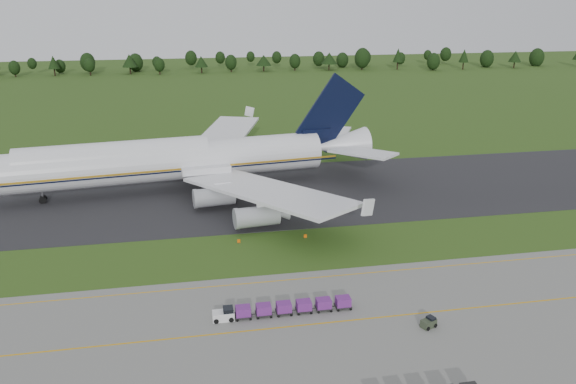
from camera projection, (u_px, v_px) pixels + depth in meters
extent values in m
plane|color=#294615|center=(300.00, 249.00, 91.47)|extent=(600.00, 600.00, 0.00)
cube|color=slate|center=(364.00, 383.00, 59.92)|extent=(300.00, 52.00, 0.06)
cube|color=black|center=(273.00, 193.00, 117.44)|extent=(300.00, 40.00, 0.08)
cube|color=#C98F0B|center=(335.00, 322.00, 71.04)|extent=(300.00, 0.25, 0.01)
cube|color=#C98F0B|center=(314.00, 278.00, 82.17)|extent=(120.00, 0.20, 0.01)
cylinder|color=black|center=(15.00, 74.00, 283.70)|extent=(0.70, 0.70, 3.00)
sphere|color=black|center=(14.00, 68.00, 282.68)|extent=(5.49, 5.49, 5.49)
cylinder|color=black|center=(55.00, 72.00, 286.82)|extent=(0.70, 0.70, 3.67)
cone|color=black|center=(53.00, 62.00, 285.12)|extent=(5.65, 5.65, 6.53)
cylinder|color=black|center=(90.00, 72.00, 288.67)|extent=(0.70, 0.70, 3.39)
sphere|color=black|center=(90.00, 65.00, 287.51)|extent=(5.37, 5.37, 5.37)
cylinder|color=black|center=(130.00, 71.00, 293.41)|extent=(0.70, 0.70, 3.69)
cone|color=black|center=(129.00, 61.00, 291.71)|extent=(7.73, 7.73, 6.56)
cylinder|color=black|center=(160.00, 71.00, 291.90)|extent=(0.70, 0.70, 3.29)
sphere|color=black|center=(159.00, 65.00, 290.78)|extent=(5.58, 5.58, 5.58)
cylinder|color=black|center=(202.00, 70.00, 297.26)|extent=(0.70, 0.70, 3.22)
cone|color=black|center=(201.00, 61.00, 295.78)|extent=(6.97, 6.97, 5.72)
cylinder|color=black|center=(231.00, 69.00, 301.66)|extent=(0.70, 0.70, 3.35)
sphere|color=black|center=(231.00, 62.00, 300.51)|extent=(6.22, 6.22, 6.22)
cylinder|color=black|center=(264.00, 68.00, 303.96)|extent=(0.70, 0.70, 3.16)
cone|color=black|center=(264.00, 60.00, 302.50)|extent=(8.32, 8.32, 5.62)
cylinder|color=black|center=(295.00, 68.00, 306.73)|extent=(0.70, 0.70, 3.37)
sphere|color=black|center=(295.00, 61.00, 305.58)|extent=(6.06, 6.06, 6.06)
cylinder|color=black|center=(329.00, 67.00, 309.25)|extent=(0.70, 0.70, 3.43)
cone|color=black|center=(329.00, 58.00, 307.67)|extent=(8.80, 8.80, 6.10)
cylinder|color=black|center=(362.00, 66.00, 310.33)|extent=(0.70, 0.70, 4.18)
sphere|color=black|center=(362.00, 58.00, 308.91)|extent=(8.49, 8.49, 8.49)
cylinder|color=black|center=(397.00, 66.00, 311.24)|extent=(0.70, 0.70, 4.19)
cone|color=black|center=(398.00, 55.00, 309.31)|extent=(5.45, 5.45, 7.44)
cylinder|color=black|center=(433.00, 67.00, 307.97)|extent=(0.70, 0.70, 3.18)
sphere|color=black|center=(433.00, 61.00, 306.89)|extent=(7.11, 7.11, 7.11)
cylinder|color=black|center=(463.00, 66.00, 311.43)|extent=(0.70, 0.70, 4.01)
cone|color=black|center=(464.00, 56.00, 309.58)|extent=(5.40, 5.40, 7.12)
cylinder|color=black|center=(486.00, 64.00, 321.36)|extent=(0.70, 0.70, 3.13)
sphere|color=black|center=(487.00, 59.00, 320.29)|extent=(7.62, 7.62, 7.62)
cylinder|color=black|center=(514.00, 65.00, 318.05)|extent=(0.70, 0.70, 3.44)
cone|color=black|center=(515.00, 56.00, 316.47)|extent=(7.01, 7.01, 6.12)
cylinder|color=black|center=(536.00, 63.00, 327.70)|extent=(0.70, 0.70, 3.10)
sphere|color=black|center=(537.00, 58.00, 326.64)|extent=(8.28, 8.28, 8.28)
cylinder|color=silver|center=(171.00, 161.00, 116.89)|extent=(64.68, 15.44, 7.97)
cylinder|color=silver|center=(114.00, 157.00, 113.19)|extent=(38.10, 10.58, 6.22)
sphere|color=silver|center=(2.00, 175.00, 107.97)|extent=(7.97, 7.97, 7.97)
cone|color=silver|center=(341.00, 145.00, 127.31)|extent=(12.98, 8.95, 7.57)
cube|color=gold|center=(173.00, 170.00, 113.49)|extent=(70.35, 8.37, 0.39)
cube|color=silver|center=(266.00, 191.00, 102.29)|extent=(29.66, 37.64, 0.61)
cube|color=silver|center=(222.00, 138.00, 140.41)|extent=(22.86, 39.17, 0.61)
cylinder|color=#909298|center=(214.00, 197.00, 107.39)|extent=(8.11, 4.43, 3.54)
cylinder|color=#909298|center=(257.00, 216.00, 97.90)|extent=(8.11, 4.43, 3.54)
cylinder|color=#909298|center=(194.00, 159.00, 132.53)|extent=(8.11, 4.43, 3.54)
cylinder|color=#909298|center=(208.00, 145.00, 144.99)|extent=(8.11, 4.43, 3.54)
cube|color=black|center=(330.00, 113.00, 124.07)|extent=(16.10, 2.50, 17.77)
cube|color=silver|center=(363.00, 152.00, 120.17)|extent=(13.75, 15.03, 0.50)
cube|color=silver|center=(334.00, 135.00, 135.14)|extent=(11.65, 15.61, 0.50)
cylinder|color=slate|center=(43.00, 197.00, 111.54)|extent=(0.40, 0.40, 2.43)
cylinder|color=black|center=(43.00, 199.00, 111.71)|extent=(1.55, 1.16, 1.44)
cylinder|color=slate|center=(207.00, 189.00, 115.97)|extent=(0.40, 0.40, 2.43)
cylinder|color=black|center=(207.00, 192.00, 116.13)|extent=(1.55, 1.16, 1.44)
cylinder|color=slate|center=(200.00, 175.00, 124.95)|extent=(0.40, 0.40, 2.43)
cylinder|color=black|center=(200.00, 177.00, 125.11)|extent=(1.55, 1.16, 1.44)
cube|color=silver|center=(223.00, 316.00, 71.35)|extent=(2.75, 1.48, 1.16)
cylinder|color=black|center=(216.00, 321.00, 70.59)|extent=(0.63, 0.23, 0.63)
cube|color=black|center=(243.00, 315.00, 71.85)|extent=(2.12, 1.59, 0.13)
cube|color=#5B1F6D|center=(243.00, 311.00, 71.64)|extent=(1.90, 1.48, 1.16)
cylinder|color=black|center=(237.00, 320.00, 71.08)|extent=(0.36, 0.16, 0.36)
cube|color=black|center=(264.00, 313.00, 72.30)|extent=(2.12, 1.59, 0.13)
cube|color=#5B1F6D|center=(264.00, 309.00, 72.09)|extent=(1.90, 1.48, 1.16)
cylinder|color=black|center=(258.00, 318.00, 71.53)|extent=(0.36, 0.16, 0.36)
cube|color=black|center=(284.00, 311.00, 72.75)|extent=(2.12, 1.59, 0.13)
cube|color=#5B1F6D|center=(284.00, 307.00, 72.54)|extent=(1.90, 1.48, 1.16)
cylinder|color=black|center=(278.00, 316.00, 71.98)|extent=(0.36, 0.16, 0.36)
cube|color=black|center=(304.00, 309.00, 73.20)|extent=(2.12, 1.59, 0.13)
cube|color=#5B1F6D|center=(304.00, 305.00, 72.99)|extent=(1.90, 1.48, 1.16)
cylinder|color=black|center=(299.00, 314.00, 72.43)|extent=(0.36, 0.16, 0.36)
cube|color=black|center=(323.00, 307.00, 73.65)|extent=(2.12, 1.59, 0.13)
cube|color=#5B1F6D|center=(324.00, 303.00, 73.44)|extent=(1.90, 1.48, 1.16)
cylinder|color=black|center=(318.00, 312.00, 72.88)|extent=(0.36, 0.16, 0.36)
cube|color=black|center=(343.00, 305.00, 74.10)|extent=(2.12, 1.59, 0.13)
cube|color=#5B1F6D|center=(343.00, 301.00, 73.89)|extent=(1.90, 1.48, 1.16)
cylinder|color=black|center=(338.00, 310.00, 73.33)|extent=(0.36, 0.16, 0.36)
cylinder|color=black|center=(223.00, 317.00, 71.44)|extent=(0.63, 0.23, 0.63)
cube|color=#2F3827|center=(429.00, 323.00, 69.82)|extent=(2.17, 1.77, 1.03)
cylinder|color=black|center=(425.00, 328.00, 69.27)|extent=(0.53, 0.19, 0.53)
cylinder|color=black|center=(431.00, 322.00, 70.54)|extent=(0.53, 0.19, 0.53)
cube|color=#EB5B07|center=(239.00, 241.00, 93.78)|extent=(0.50, 0.12, 0.60)
cube|color=black|center=(239.00, 243.00, 93.88)|extent=(0.30, 0.30, 0.04)
cube|color=#EB5B07|center=(305.00, 236.00, 95.72)|extent=(0.50, 0.12, 0.60)
cube|color=black|center=(305.00, 238.00, 95.81)|extent=(0.30, 0.30, 0.04)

